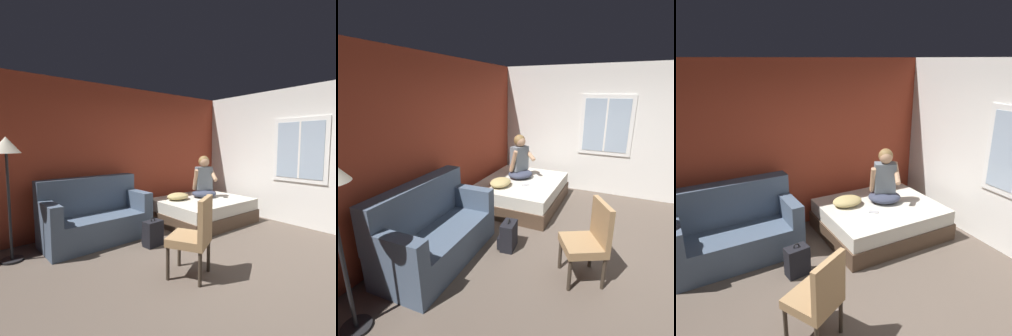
# 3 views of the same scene
# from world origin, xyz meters

# --- Properties ---
(ground_plane) EXTENTS (40.00, 40.00, 0.00)m
(ground_plane) POSITION_xyz_m (0.00, 0.00, 0.00)
(ground_plane) COLOR brown
(wall_back_accent) EXTENTS (9.90, 0.16, 2.70)m
(wall_back_accent) POSITION_xyz_m (0.00, 2.72, 1.35)
(wall_back_accent) COLOR #993823
(wall_back_accent) RESTS_ON ground
(wall_side_with_window) EXTENTS (0.19, 6.68, 2.70)m
(wall_side_with_window) POSITION_xyz_m (2.53, 0.01, 1.35)
(wall_side_with_window) COLOR silver
(wall_side_with_window) RESTS_ON ground
(bed) EXTENTS (1.83, 1.49, 0.48)m
(bed) POSITION_xyz_m (1.20, 1.76, 0.24)
(bed) COLOR #4C3828
(bed) RESTS_ON ground
(couch) EXTENTS (1.73, 0.89, 1.04)m
(couch) POSITION_xyz_m (-0.95, 2.15, 0.39)
(couch) COLOR #47566B
(couch) RESTS_ON ground
(side_chair) EXTENTS (0.62, 0.62, 0.98)m
(side_chair) POSITION_xyz_m (-0.52, 0.24, 0.53)
(side_chair) COLOR #382D23
(side_chair) RESTS_ON ground
(person_seated) EXTENTS (0.66, 0.62, 0.88)m
(person_seated) POSITION_xyz_m (1.34, 1.86, 0.84)
(person_seated) COLOR #383D51
(person_seated) RESTS_ON bed
(backpack) EXTENTS (0.32, 0.26, 0.46)m
(backpack) POSITION_xyz_m (-0.35, 1.35, 0.19)
(backpack) COLOR black
(backpack) RESTS_ON ground
(throw_pillow) EXTENTS (0.48, 0.37, 0.14)m
(throw_pillow) POSITION_xyz_m (0.74, 2.00, 0.55)
(throw_pillow) COLOR tan
(throw_pillow) RESTS_ON bed
(cell_phone) EXTENTS (0.15, 0.15, 0.01)m
(cell_phone) POSITION_xyz_m (0.97, 1.59, 0.48)
(cell_phone) COLOR #B7B7BC
(cell_phone) RESTS_ON bed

